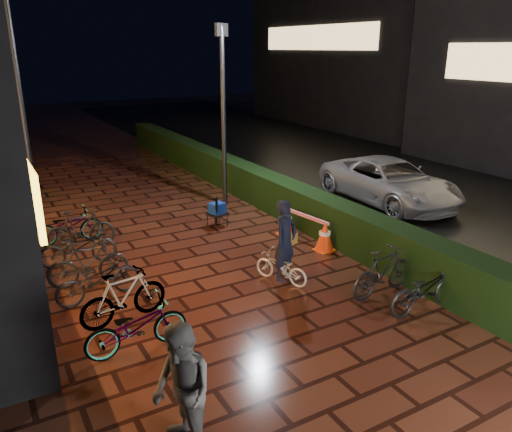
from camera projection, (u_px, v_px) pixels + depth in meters
ground at (292, 338)px, 8.14m from camera, size 80.00×80.00×0.00m
asphalt_road at (435, 191)px, 16.49m from camera, size 11.00×60.00×0.01m
hedge at (240, 178)px, 16.11m from camera, size 0.70×20.00×1.00m
bystander_person at (182, 391)px, 5.62m from camera, size 0.67×0.84×1.65m
van at (389, 181)px, 15.04m from camera, size 2.30×4.76×1.31m
far_buildings at (499, 0)px, 22.07m from camera, size 9.08×31.00×14.00m
lamp_post_hedge at (223, 110)px, 14.17m from camera, size 0.47×0.27×5.12m
lamp_post_sf at (21, 107)px, 11.11m from camera, size 0.56×0.23×5.87m
cyclist at (283, 253)px, 9.85m from camera, size 0.87×1.27×1.73m
traffic_barrier at (305, 228)px, 12.04m from camera, size 0.64×1.76×0.71m
cart_assembly at (217, 210)px, 13.01m from camera, size 0.58×0.62×0.94m
parked_bikes_storefront at (93, 262)px, 9.94m from camera, size 1.88×5.85×0.94m
parked_bikes_hedge at (405, 281)px, 9.12m from camera, size 1.84×1.42×0.94m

